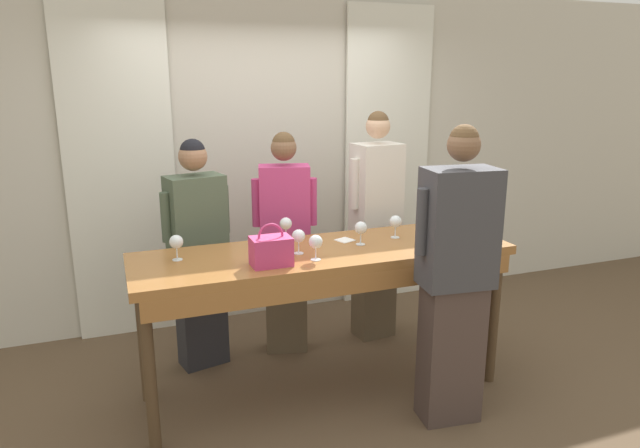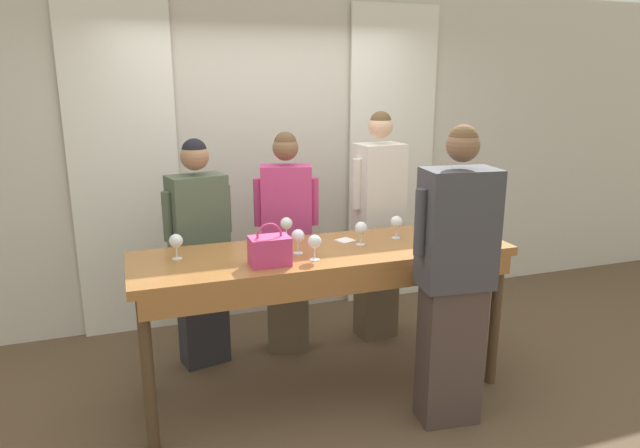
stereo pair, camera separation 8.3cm
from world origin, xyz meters
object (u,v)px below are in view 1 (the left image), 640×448
(wine_glass_front_mid, at_px, (299,237))
(guest_olive_jacket, at_px, (198,253))
(wine_glass_front_right, at_px, (361,228))
(wine_glass_center_right, at_px, (286,224))
(guest_cream_sweater, at_px, (375,225))
(wine_glass_center_left, at_px, (316,242))
(host_pouring, at_px, (455,278))
(wine_glass_front_left, at_px, (473,218))
(guest_pink_top, at_px, (285,241))
(wine_glass_center_mid, at_px, (176,242))
(tasting_bar, at_px, (325,266))
(handbag, at_px, (271,250))
(wine_bottle, at_px, (451,224))
(wine_glass_back_left, at_px, (396,222))

(wine_glass_front_mid, relative_size, guest_olive_jacket, 0.09)
(wine_glass_front_right, bearing_deg, wine_glass_center_right, 147.05)
(guest_cream_sweater, bearing_deg, wine_glass_center_left, -133.74)
(host_pouring, bearing_deg, wine_glass_front_left, 48.05)
(wine_glass_center_left, bearing_deg, guest_pink_top, 85.54)
(guest_pink_top, xyz_separation_m, host_pouring, (0.67, -1.24, 0.04))
(wine_glass_center_mid, bearing_deg, wine_glass_front_right, -4.48)
(tasting_bar, height_order, handbag, handbag)
(wine_glass_front_right, bearing_deg, guest_olive_jacket, 146.06)
(host_pouring, bearing_deg, guest_cream_sweater, 86.44)
(handbag, relative_size, guest_olive_jacket, 0.15)
(wine_glass_front_left, xyz_separation_m, wine_glass_front_right, (-0.86, 0.02, 0.00))
(wine_bottle, height_order, wine_glass_center_mid, wine_bottle)
(tasting_bar, height_order, wine_glass_center_mid, wine_glass_center_mid)
(handbag, xyz_separation_m, wine_glass_back_left, (0.96, 0.27, 0.02))
(wine_glass_center_left, height_order, wine_glass_center_mid, same)
(tasting_bar, distance_m, wine_glass_back_left, 0.61)
(wine_glass_center_mid, bearing_deg, guest_pink_top, 33.36)
(wine_bottle, bearing_deg, wine_glass_center_left, -176.19)
(wine_glass_front_right, bearing_deg, tasting_bar, -171.91)
(wine_glass_front_left, xyz_separation_m, wine_glass_center_mid, (-2.03, 0.11, 0.00))
(wine_glass_center_left, distance_m, wine_glass_back_left, 0.73)
(tasting_bar, height_order, wine_glass_back_left, wine_glass_back_left)
(guest_cream_sweater, bearing_deg, guest_pink_top, 180.00)
(wine_glass_center_left, xyz_separation_m, wine_glass_center_mid, (-0.78, 0.29, 0.00))
(wine_glass_front_mid, xyz_separation_m, guest_cream_sweater, (0.87, 0.70, -0.18))
(tasting_bar, height_order, guest_pink_top, guest_pink_top)
(guest_pink_top, bearing_deg, tasting_bar, -85.21)
(guest_cream_sweater, bearing_deg, wine_glass_front_left, -57.24)
(tasting_bar, relative_size, wine_glass_front_right, 15.51)
(guest_pink_top, bearing_deg, wine_glass_back_left, -43.59)
(guest_cream_sweater, bearing_deg, host_pouring, -93.56)
(wine_bottle, bearing_deg, guest_pink_top, 139.48)
(tasting_bar, relative_size, host_pouring, 1.33)
(handbag, height_order, wine_glass_center_right, handbag)
(guest_cream_sweater, height_order, host_pouring, same)
(tasting_bar, distance_m, wine_bottle, 0.90)
(handbag, relative_size, guest_cream_sweater, 0.14)
(tasting_bar, relative_size, guest_olive_jacket, 1.45)
(wine_glass_front_right, bearing_deg, wine_bottle, -12.64)
(wine_glass_back_left, bearing_deg, wine_glass_front_left, -8.81)
(wine_glass_front_mid, distance_m, guest_pink_top, 0.74)
(wine_glass_front_left, bearing_deg, guest_pink_top, 150.37)
(guest_cream_sweater, bearing_deg, tasting_bar, -135.07)
(wine_glass_center_right, height_order, wine_glass_back_left, same)
(wine_glass_front_left, bearing_deg, guest_olive_jacket, 159.83)
(wine_glass_front_left, distance_m, wine_glass_front_mid, 1.30)
(handbag, distance_m, host_pouring, 1.10)
(wine_glass_center_left, relative_size, wine_glass_center_mid, 1.00)
(guest_pink_top, bearing_deg, guest_olive_jacket, 180.00)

